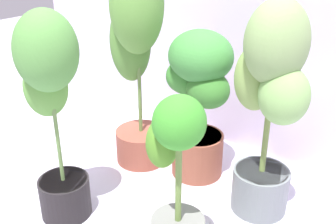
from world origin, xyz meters
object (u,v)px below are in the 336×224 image
Objects in this scene: potted_plant_back_right at (270,98)px; potted_plant_front_right at (176,187)px; potted_plant_back_center at (199,94)px; potted_plant_back_left at (136,49)px; potted_plant_front_left at (51,100)px.

potted_plant_back_right is 0.53m from potted_plant_front_right.
potted_plant_back_right is 0.40m from potted_plant_back_center.
potted_plant_back_left is 0.55m from potted_plant_front_left.
potted_plant_front_left is 1.21× the size of potted_plant_back_center.
potted_plant_back_center is at bearing 66.95° from potted_plant_front_left.
potted_plant_front_right is at bearing -36.74° from potted_plant_back_left.
potted_plant_back_left is 1.54× the size of potted_plant_front_right.
potted_plant_back_left is 0.81m from potted_plant_front_right.
potted_plant_back_right is at bearing 2.32° from potted_plant_back_left.
potted_plant_back_center is (0.26, 0.62, -0.10)m from potted_plant_front_left.
potted_plant_front_left is at bearing -171.63° from potted_plant_front_right.
potted_plant_front_left is at bearing -113.05° from potted_plant_back_center.
potted_plant_front_left is (0.06, -0.54, -0.07)m from potted_plant_back_left.
potted_plant_front_right is at bearing 8.37° from potted_plant_front_left.
potted_plant_back_right is at bearing -7.90° from potted_plant_back_center.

